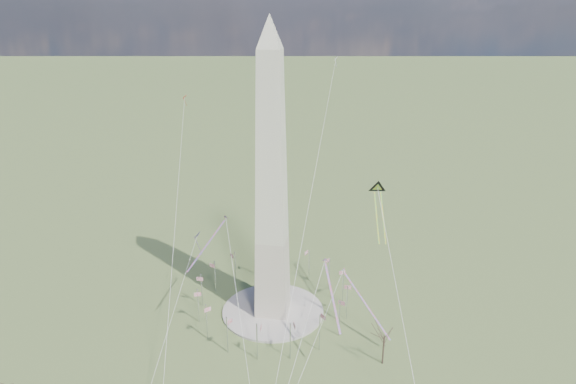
# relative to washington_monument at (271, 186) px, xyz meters

# --- Properties ---
(ground) EXTENTS (2000.00, 2000.00, 0.00)m
(ground) POSITION_rel_washington_monument_xyz_m (0.00, 0.00, -47.95)
(ground) COLOR #486030
(ground) RESTS_ON ground
(plaza) EXTENTS (36.00, 36.00, 0.80)m
(plaza) POSITION_rel_washington_monument_xyz_m (0.00, 0.00, -47.55)
(plaza) COLOR #A29B94
(plaza) RESTS_ON ground
(washington_monument) EXTENTS (15.56, 15.56, 100.00)m
(washington_monument) POSITION_rel_washington_monument_xyz_m (0.00, 0.00, 0.00)
(washington_monument) COLOR #BEAD9F
(washington_monument) RESTS_ON plaza
(flagpole_ring) EXTENTS (54.40, 54.40, 13.00)m
(flagpole_ring) POSITION_rel_washington_monument_xyz_m (-0.00, -0.00, -40.68)
(flagpole_ring) COLOR silver
(flagpole_ring) RESTS_ON ground
(tree_near) EXTENTS (8.52, 8.52, 14.91)m
(tree_near) POSITION_rel_washington_monument_xyz_m (38.17, -21.73, -37.33)
(tree_near) COLOR #48352B
(tree_near) RESTS_ON ground
(kite_delta_black) EXTENTS (7.49, 19.73, 16.17)m
(kite_delta_black) POSITION_rel_washington_monument_xyz_m (34.36, 14.85, -5.40)
(kite_delta_black) COLOR black
(kite_delta_black) RESTS_ON ground
(kite_diamond_purple) EXTENTS (1.97, 3.17, 9.99)m
(kite_diamond_purple) POSITION_rel_washington_monument_xyz_m (-28.48, 6.17, -23.68)
(kite_diamond_purple) COLOR navy
(kite_diamond_purple) RESTS_ON ground
(kite_streamer_left) EXTENTS (7.79, 19.94, 14.18)m
(kite_streamer_left) POSITION_rel_washington_monument_xyz_m (21.17, -17.65, -24.62)
(kite_streamer_left) COLOR #FA3727
(kite_streamer_left) RESTS_ON ground
(kite_streamer_mid) EXTENTS (9.71, 17.61, 13.16)m
(kite_streamer_mid) POSITION_rel_washington_monument_xyz_m (-18.50, -7.49, -16.24)
(kite_streamer_mid) COLOR #FA3727
(kite_streamer_mid) RESTS_ON ground
(kite_streamer_right) EXTENTS (17.45, 17.41, 16.00)m
(kite_streamer_right) POSITION_rel_washington_monument_xyz_m (29.84, -5.08, -34.16)
(kite_streamer_right) COLOR #FA3727
(kite_streamer_right) RESTS_ON ground
(kite_small_red) EXTENTS (1.44, 2.12, 4.49)m
(kite_small_red) POSITION_rel_washington_monument_xyz_m (-42.90, 41.83, 19.68)
(kite_small_red) COLOR red
(kite_small_red) RESTS_ON ground
(kite_small_white) EXTENTS (1.15, 1.81, 4.03)m
(kite_small_white) POSITION_rel_washington_monument_xyz_m (16.71, 41.65, 35.57)
(kite_small_white) COLOR white
(kite_small_white) RESTS_ON ground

